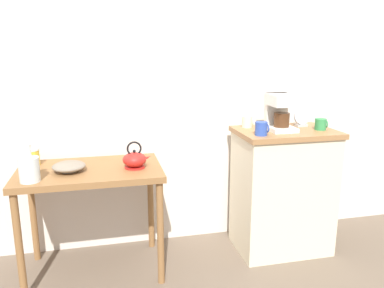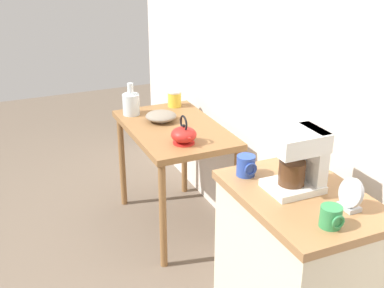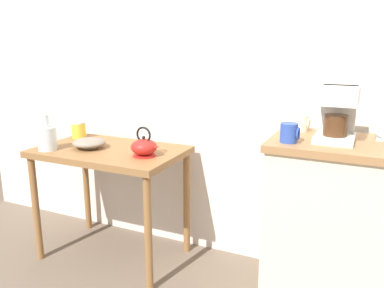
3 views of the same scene
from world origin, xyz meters
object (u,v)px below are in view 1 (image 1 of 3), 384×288
Objects in this scene: bowl_stoneware at (69,166)px; canister_enamel at (32,157)px; coffee_maker at (280,110)px; teakettle at (135,159)px; mug_tall_green at (321,124)px; mug_blue at (262,129)px; glass_carafe_vase at (29,168)px; table_clock at (301,119)px; mug_small_cream at (247,122)px.

bowl_stoneware is 1.74× the size of canister_enamel.
coffee_maker reaches higher than canister_enamel.
canister_enamel is (-0.66, 0.21, 0.00)m from teakettle.
canister_enamel is 2.00m from mug_tall_green.
mug_blue is at bearing -4.25° from teakettle.
coffee_maker is at bearing 3.98° from teakettle.
table_clock reaches higher than glass_carafe_vase.
canister_enamel is 1.92m from table_clock.
coffee_maker is (1.69, -0.13, 0.27)m from canister_enamel.
bowl_stoneware is at bearing 34.06° from glass_carafe_vase.
mug_tall_green is at bearing 4.20° from glass_carafe_vase.
mug_blue is (1.46, 0.07, 0.15)m from glass_carafe_vase.
mug_small_cream is at bearing 156.92° from mug_tall_green.
bowl_stoneware is at bearing 178.58° from teakettle.
teakettle is (0.41, -0.01, 0.02)m from bowl_stoneware.
teakettle is 0.69m from canister_enamel.
teakettle is 2.06× the size of mug_blue.
mug_blue is at bearing 2.63° from glass_carafe_vase.
canister_enamel is at bearing 175.47° from coffee_maker.
table_clock is (1.67, 0.15, 0.21)m from bowl_stoneware.
bowl_stoneware is 2.36× the size of mug_tall_green.
canister_enamel is 1.29× the size of mug_blue.
mug_small_cream reaches higher than mug_tall_green.
coffee_maker is at bearing -38.08° from mug_small_cream.
teakettle is at bearing -172.76° from table_clock.
mug_tall_green is 0.68× the size of table_clock.
bowl_stoneware is 0.92× the size of glass_carafe_vase.
glass_carafe_vase is 2.43× the size of mug_blue.
coffee_maker is (1.66, 0.20, 0.25)m from glass_carafe_vase.
mug_small_cream is (-0.48, 0.20, 0.00)m from mug_tall_green.
mug_blue is (1.25, -0.07, 0.20)m from bowl_stoneware.
mug_tall_green is at bearing -23.08° from mug_small_cream.
table_clock is at bearing 5.12° from bowl_stoneware.
glass_carafe_vase is at bearing -145.94° from bowl_stoneware.
canister_enamel is (-0.04, 0.34, -0.02)m from glass_carafe_vase.
table_clock is (1.26, 0.16, 0.19)m from teakettle.
canister_enamel is 0.45× the size of coffee_maker.
table_clock is at bearing 21.64° from coffee_maker.
bowl_stoneware is 1.60× the size of table_clock.
canister_enamel is 1.52m from mug_small_cream.
teakettle is 1.07m from coffee_maker.
bowl_stoneware is 0.79× the size of coffee_maker.
table_clock is at bearing 28.21° from mug_blue.
glass_carafe_vase is (-0.21, -0.14, 0.04)m from bowl_stoneware.
coffee_maker is 2.84× the size of mug_blue.
bowl_stoneware is 0.25m from glass_carafe_vase.
glass_carafe_vase reaches higher than canister_enamel.
mug_blue is (0.84, -0.06, 0.18)m from teakettle.
glass_carafe_vase is (-0.62, -0.13, 0.02)m from teakettle.
mug_tall_green is (1.33, 0.01, 0.17)m from teakettle.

